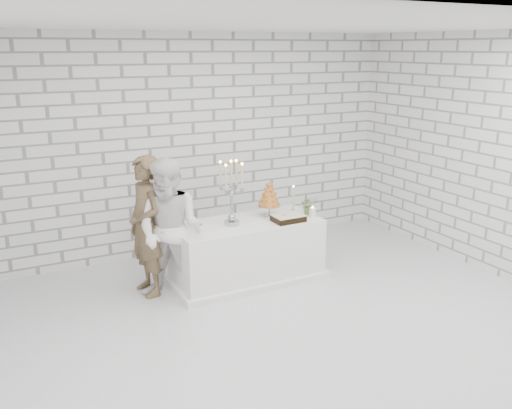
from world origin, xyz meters
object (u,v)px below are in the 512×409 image
at_px(groom, 146,226).
at_px(bride, 171,231).
at_px(candelabra, 231,193).
at_px(croquembouche, 269,199).
at_px(cake_table, 247,251).

height_order(groom, bride, groom).
relative_size(groom, candelabra, 2.08).
bearing_deg(croquembouche, groom, 176.56).
bearing_deg(candelabra, groom, 168.55).
bearing_deg(cake_table, croquembouche, 14.09).
distance_m(groom, croquembouche, 1.56).
bearing_deg(candelabra, cake_table, 4.54).
height_order(cake_table, bride, bride).
height_order(cake_table, croquembouche, croquembouche).
bearing_deg(cake_table, bride, -173.87).
distance_m(groom, bride, 0.35).
distance_m(bride, candelabra, 0.86).
height_order(groom, croquembouche, groom).
height_order(cake_table, candelabra, candelabra).
relative_size(cake_table, croquembouche, 4.01).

